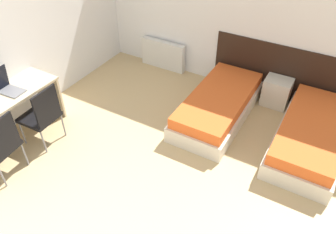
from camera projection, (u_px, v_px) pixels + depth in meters
wall_back at (230, 12)px, 5.48m from camera, size 5.78×0.05×2.70m
wall_left at (19, 33)px, 4.85m from camera, size 0.05×5.58×2.70m
headboard_panel at (283, 74)px, 5.57m from camera, size 2.45×0.03×1.00m
bed_near_window at (218, 106)px, 5.34m from camera, size 0.90×1.98×0.44m
bed_near_door at (310, 135)px, 4.78m from camera, size 0.90×1.98×0.44m
nightstand at (276, 92)px, 5.59m from camera, size 0.44×0.36×0.49m
radiator at (163, 55)px, 6.55m from camera, size 0.94×0.12×0.57m
chair_near_laptop at (42, 114)px, 4.68m from camera, size 0.49×0.49×0.96m
laptop at (8, 87)px, 4.63m from camera, size 0.36×0.26×0.36m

